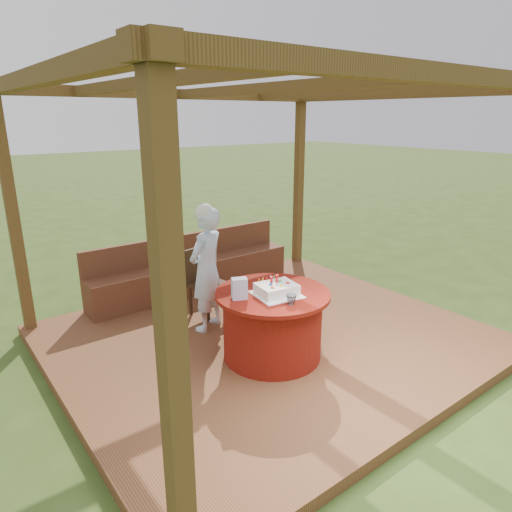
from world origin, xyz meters
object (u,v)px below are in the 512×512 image
(table, at_px, (272,324))
(drinking_glass, at_px, (291,300))
(elderly_woman, at_px, (207,268))
(gift_bag, at_px, (239,289))
(chair, at_px, (204,279))
(bench, at_px, (193,273))
(birthday_cake, at_px, (277,289))

(table, relative_size, drinking_glass, 11.44)
(elderly_woman, height_order, gift_bag, elderly_woman)
(chair, distance_m, drinking_glass, 1.73)
(chair, height_order, gift_bag, gift_bag)
(table, bearing_deg, elderly_woman, 100.45)
(bench, distance_m, table, 2.13)
(elderly_woman, relative_size, birthday_cake, 3.09)
(bench, bearing_deg, drinking_glass, -97.76)
(bench, relative_size, birthday_cake, 6.24)
(bench, distance_m, chair, 0.82)
(table, relative_size, chair, 1.37)
(bench, relative_size, gift_bag, 14.41)
(gift_bag, xyz_separation_m, drinking_glass, (0.31, -0.40, -0.06))
(birthday_cake, bearing_deg, table, 79.73)
(table, bearing_deg, drinking_glass, -99.30)
(table, relative_size, elderly_woman, 0.78)
(birthday_cake, relative_size, drinking_glass, 4.76)
(bench, height_order, elderly_woman, elderly_woman)
(bench, relative_size, table, 2.60)
(elderly_woman, bearing_deg, birthday_cake, -81.08)
(table, distance_m, elderly_woman, 1.05)
(drinking_glass, bearing_deg, birthday_cake, 81.00)
(bench, xyz_separation_m, drinking_glass, (-0.33, -2.45, 0.49))
(chair, xyz_separation_m, gift_bag, (-0.37, -1.30, 0.36))
(bench, distance_m, drinking_glass, 2.52)
(elderly_woman, bearing_deg, drinking_glass, -84.64)
(table, distance_m, chair, 1.36)
(table, distance_m, gift_bag, 0.58)
(drinking_glass, bearing_deg, table, 80.70)
(table, height_order, chair, chair)
(bench, xyz_separation_m, table, (-0.28, -2.11, 0.10))
(chair, bearing_deg, drinking_glass, -92.26)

